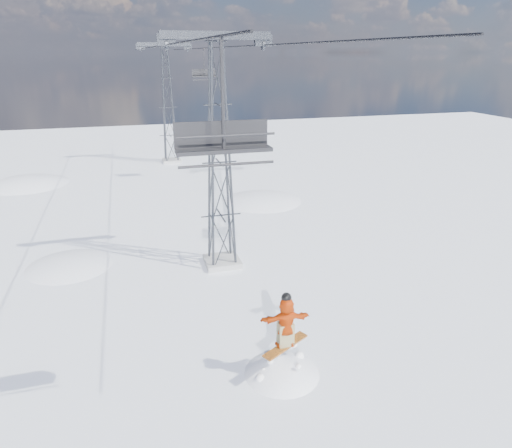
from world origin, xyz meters
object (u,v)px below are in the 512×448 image
object	(u,v)px
lift_tower_near	(219,163)
lift_chair_near	(223,139)
lift_tower_far	(168,107)
snowboarder_jump	(281,409)

from	to	relation	value
lift_tower_near	lift_chair_near	size ratio (longest dim) A/B	4.29
lift_tower_far	snowboarder_jump	world-z (taller)	lift_tower_far
snowboarder_jump	lift_chair_near	size ratio (longest dim) A/B	2.73
lift_tower_far	lift_chair_near	bearing A→B (deg)	-93.44
lift_tower_far	snowboarder_jump	size ratio (longest dim) A/B	1.57
lift_tower_near	lift_tower_far	distance (m)	25.00
lift_tower_near	snowboarder_jump	bearing A→B (deg)	-88.89
lift_tower_near	snowboarder_jump	world-z (taller)	lift_tower_near
lift_tower_near	snowboarder_jump	distance (m)	11.62
lift_tower_near	lift_tower_far	world-z (taller)	same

